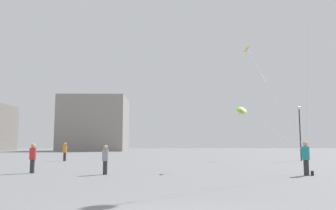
% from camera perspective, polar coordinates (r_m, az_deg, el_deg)
% --- Properties ---
extents(person_in_teal, '(0.39, 0.39, 1.80)m').
position_cam_1_polar(person_in_teal, '(19.71, 22.13, -8.05)').
color(person_in_teal, '#2D2D33').
rests_on(person_in_teal, ground_plane).
extents(person_in_orange, '(0.40, 0.40, 1.83)m').
position_cam_1_polar(person_in_orange, '(35.76, -16.93, -7.39)').
color(person_in_orange, '#2D2D33').
rests_on(person_in_orange, ground_plane).
extents(person_in_grey, '(0.35, 0.35, 1.61)m').
position_cam_1_polar(person_in_grey, '(19.19, -10.48, -8.79)').
color(person_in_grey, '#2D2D33').
rests_on(person_in_grey, ground_plane).
extents(person_in_red, '(0.37, 0.37, 1.70)m').
position_cam_1_polar(person_in_red, '(21.30, -21.77, -8.07)').
color(person_in_red, '#2D2D33').
rests_on(person_in_red, ground_plane).
extents(kite_amber_diamond, '(1.60, 7.64, 8.03)m').
position_cam_1_polar(kite_amber_diamond, '(27.02, 13.20, 9.02)').
color(kite_amber_diamond, yellow).
extents(kite_lime_diamond, '(1.34, 18.02, 4.46)m').
position_cam_1_polar(kite_lime_diamond, '(36.54, 12.35, -0.86)').
color(kite_lime_diamond, '#8CD12D').
extents(building_centre_hall, '(16.80, 17.04, 14.07)m').
position_cam_1_polar(building_centre_hall, '(92.93, -12.12, -3.19)').
color(building_centre_hall, gray).
rests_on(building_centre_hall, ground_plane).
extents(lamppost_east, '(0.36, 0.36, 5.55)m').
position_cam_1_polar(lamppost_east, '(37.01, 21.24, -3.06)').
color(lamppost_east, '#2D2D30').
rests_on(lamppost_east, ground_plane).
extents(handbag_beside_flyer, '(0.24, 0.35, 0.24)m').
position_cam_1_polar(handbag_beside_flyer, '(19.98, 23.07, -10.47)').
color(handbag_beside_flyer, black).
rests_on(handbag_beside_flyer, ground_plane).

